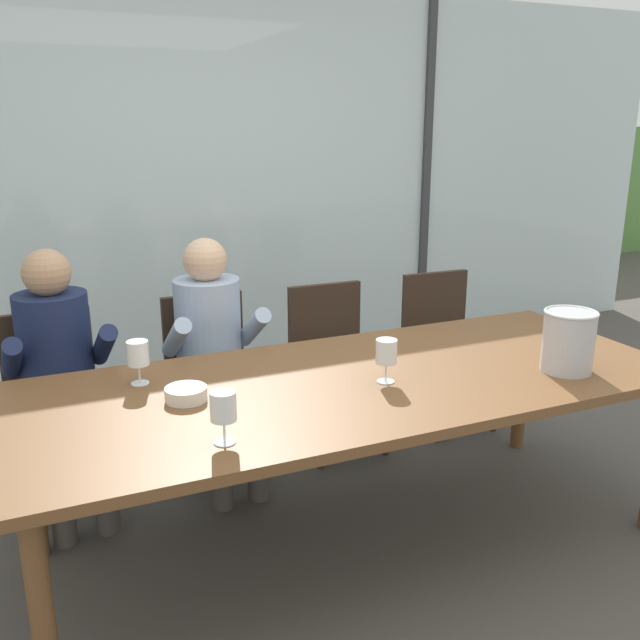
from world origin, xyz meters
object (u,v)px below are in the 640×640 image
Objects in this scene: chair_right_of_center at (442,337)px; wine_glass_center_pour at (138,355)px; dining_table at (355,393)px; person_navy_polo at (59,366)px; chair_near_curtain at (55,391)px; wine_glass_near_bucket at (386,354)px; person_pale_blue_shirt at (214,346)px; wine_glass_by_left_taster at (223,409)px; tasting_bowl at (186,394)px; ice_bucket_primary at (569,340)px; chair_left_of_center at (210,368)px; chair_center at (332,353)px.

wine_glass_center_pour is (-1.83, -0.64, 0.35)m from chair_right_of_center.
chair_right_of_center is at bearing 41.90° from dining_table.
person_navy_polo reaches higher than dining_table.
chair_near_curtain is 1.61m from wine_glass_near_bucket.
chair_near_curtain is at bearing 95.28° from person_navy_polo.
person_pale_blue_shirt is at bearing -173.23° from chair_right_of_center.
dining_table is at bearing 27.97° from wine_glass_by_left_taster.
tasting_bowl is (-1.71, -0.88, 0.26)m from chair_right_of_center.
chair_left_of_center is at bearing 133.37° from ice_bucket_primary.
wine_glass_by_left_taster is (0.45, -1.29, 0.35)m from chair_near_curtain.
person_pale_blue_shirt is at bearing 67.82° from tasting_bowl.
person_navy_polo is at bearing -174.94° from chair_right_of_center.
chair_right_of_center is at bearing -1.87° from chair_left_of_center.
tasting_bowl is at bearing -67.30° from person_navy_polo.
wine_glass_by_left_taster is at bearing -102.94° from chair_left_of_center.
dining_table is 1.46m from chair_near_curtain.
person_navy_polo reaches higher than ice_bucket_primary.
ice_bucket_primary is at bearing -66.01° from chair_center.
wine_glass_center_pour is at bearing -67.54° from person_navy_polo.
chair_near_curtain is at bearing 166.14° from person_pale_blue_shirt.
ice_bucket_primary reaches higher than chair_left_of_center.
wine_glass_center_pour is (-0.43, -0.52, 0.18)m from person_pale_blue_shirt.
chair_left_of_center and chair_center have the same top height.
wine_glass_near_bucket is at bearing -65.45° from person_pale_blue_shirt.
dining_table is 3.04× the size of chair_center.
chair_center is 1.34m from tasting_bowl.
person_navy_polo reaches higher than chair_near_curtain.
wine_glass_near_bucket reaches higher than chair_near_curtain.
chair_center is at bearing 7.26° from person_pale_blue_shirt.
person_pale_blue_shirt is (-1.40, -0.13, 0.17)m from chair_right_of_center.
chair_center is at bearing -7.78° from chair_near_curtain.
chair_left_of_center is at bearing 109.22° from dining_table.
tasting_bowl is 0.89× the size of wine_glass_center_pour.
chair_right_of_center is (1.38, -0.04, 0.00)m from chair_left_of_center.
wine_glass_by_left_taster is 0.65m from wine_glass_center_pour.
chair_near_curtain is at bearing 147.52° from ice_bucket_primary.
chair_right_of_center is 5.00× the size of wine_glass_center_pour.
chair_left_of_center reaches higher than dining_table.
tasting_bowl is at bearing -137.73° from chair_center.
wine_glass_near_bucket is at bearing -67.94° from chair_left_of_center.
dining_table is 2.22× the size of person_navy_polo.
chair_near_curtain and chair_left_of_center have the same top height.
chair_center is 0.73× the size of person_navy_polo.
wine_glass_near_bucket is (0.76, -0.13, 0.09)m from tasting_bowl.
wine_glass_center_pour is at bearing 159.79° from dining_table.
chair_left_of_center is 1.00× the size of chair_right_of_center.
chair_right_of_center is 1.94m from tasting_bowl.
person_pale_blue_shirt reaches higher than chair_left_of_center.
person_navy_polo reaches higher than chair_left_of_center.
chair_center reaches higher than tasting_bowl.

